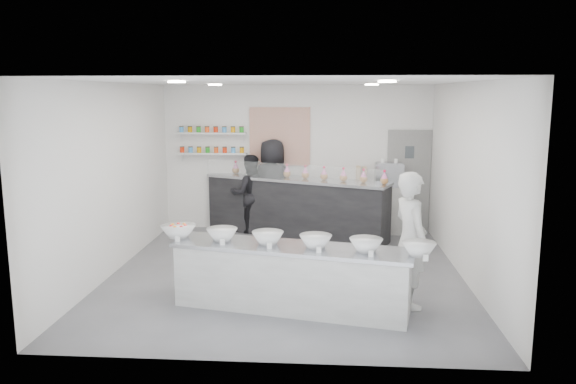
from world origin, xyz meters
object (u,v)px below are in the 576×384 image
object	(u,v)px
espresso_machine	(389,174)
back_bar	(296,207)
prep_counter	(291,278)
woman_prep	(410,240)
espresso_ledge	(372,209)
staff_left	(250,194)
staff_right	(272,186)

from	to	relation	value
espresso_machine	back_bar	bearing A→B (deg)	-169.66
prep_counter	woman_prep	bearing A→B (deg)	20.28
espresso_ledge	staff_left	bearing A→B (deg)	-177.94
woman_prep	staff_left	xyz separation A→B (m)	(-2.69, 3.92, -0.11)
espresso_ledge	woman_prep	world-z (taller)	woman_prep
prep_counter	staff_right	size ratio (longest dim) A/B	1.64
woman_prep	espresso_machine	bearing A→B (deg)	-22.07
staff_left	back_bar	bearing A→B (deg)	151.54
espresso_machine	staff_right	size ratio (longest dim) A/B	0.29
espresso_ledge	back_bar	bearing A→B (deg)	-167.48
espresso_machine	staff_right	xyz separation A→B (m)	(-2.36, -0.09, -0.26)
back_bar	staff_left	distance (m)	1.02
back_bar	woman_prep	world-z (taller)	woman_prep
espresso_ledge	staff_left	world-z (taller)	staff_left
back_bar	staff_left	bearing A→B (deg)	-172.06
staff_right	prep_counter	bearing A→B (deg)	121.27
staff_left	espresso_ledge	bearing A→B (deg)	168.07
espresso_machine	woman_prep	bearing A→B (deg)	-91.97
prep_counter	espresso_ledge	xyz separation A→B (m)	(1.37, 4.24, 0.07)
prep_counter	staff_left	size ratio (longest dim) A/B	1.98
prep_counter	espresso_machine	xyz separation A→B (m)	(1.71, 4.24, 0.79)
espresso_machine	prep_counter	bearing A→B (deg)	-111.90
woman_prep	back_bar	bearing A→B (deg)	5.05
prep_counter	espresso_ledge	distance (m)	4.46
woman_prep	staff_left	distance (m)	4.76
espresso_ledge	espresso_machine	size ratio (longest dim) A/B	2.43
espresso_machine	woman_prep	size ratio (longest dim) A/B	0.31
back_bar	staff_left	world-z (taller)	staff_left
prep_counter	woman_prep	distance (m)	1.66
back_bar	espresso_machine	size ratio (longest dim) A/B	6.76
prep_counter	woman_prep	xyz separation A→B (m)	(1.57, 0.23, 0.48)
prep_counter	back_bar	size ratio (longest dim) A/B	0.84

